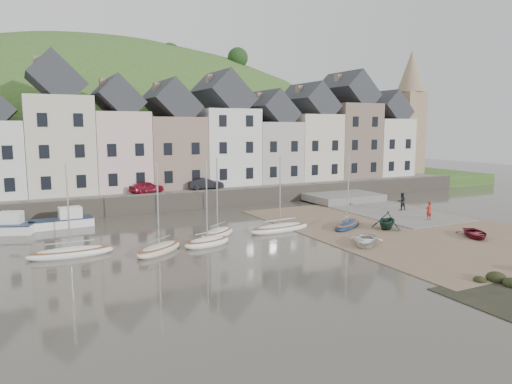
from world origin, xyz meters
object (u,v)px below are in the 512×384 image
rowboat_white (365,240)px  rowboat_red (475,233)px  person_red (429,210)px  car_left (147,187)px  sailboat_0 (71,252)px  car_right (206,184)px  person_dark (402,201)px  rowboat_green (387,220)px

rowboat_white → rowboat_red: 9.22m
rowboat_red → rowboat_white: bearing=-159.7°
person_red → car_left: car_left is taller
sailboat_0 → rowboat_white: bearing=-18.8°
car_right → person_dark: bearing=-124.7°
rowboat_white → person_red: bearing=67.0°
car_left → sailboat_0: bearing=131.8°
rowboat_green → car_left: (-15.14, 19.34, 1.42)m
car_right → sailboat_0: bearing=141.6°
person_red → person_dark: 4.97m
person_red → person_dark: bearing=-108.9°
rowboat_green → car_right: car_right is taller
sailboat_0 → person_dark: sailboat_0 is taller
person_dark → car_left: bearing=-12.6°
rowboat_white → car_left: 24.97m
rowboat_red → person_dark: size_ratio=1.79×
rowboat_red → person_dark: (3.35, 11.31, 0.61)m
rowboat_white → person_dark: person_dark is taller
person_red → car_right: car_right is taller
rowboat_red → car_right: (-12.54, 24.69, 1.85)m
person_red → car_left: 27.89m
rowboat_white → car_right: (-3.52, 22.77, 1.83)m
rowboat_green → car_right: size_ratio=0.73×
rowboat_red → car_left: car_left is taller
person_red → car_left: bearing=-44.2°
rowboat_white → person_red: 11.97m
rowboat_green → person_dark: size_ratio=1.61×
person_dark → car_left: 26.16m
rowboat_white → rowboat_green: bearing=78.4°
rowboat_green → rowboat_red: size_ratio=0.89×
rowboat_white → rowboat_red: bearing=32.3°
person_dark → rowboat_red: bearing=91.8°
rowboat_green → rowboat_red: bearing=5.6°
rowboat_white → person_dark: size_ratio=1.91×
rowboat_green → rowboat_red: 6.67m
sailboat_0 → rowboat_white: 20.23m
rowboat_white → car_right: size_ratio=0.87×
car_left → rowboat_white: bearing=-175.2°
sailboat_0 → car_right: size_ratio=1.64×
car_left → rowboat_green: bearing=-161.0°
person_dark → car_left: size_ratio=0.48×
sailboat_0 → person_dark: 31.66m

